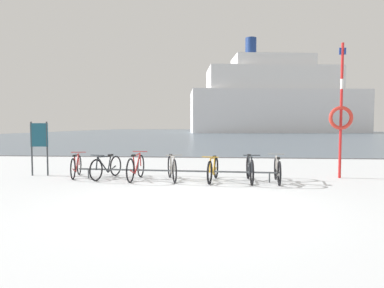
{
  "coord_description": "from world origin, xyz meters",
  "views": [
    {
      "loc": [
        0.58,
        -6.76,
        1.63
      ],
      "look_at": [
        -0.43,
        4.86,
        0.97
      ],
      "focal_mm": 31.4,
      "sensor_mm": 36.0,
      "label": 1
    }
  ],
  "objects_px": {
    "bicycle_2": "(136,167)",
    "bicycle_4": "(213,169)",
    "bicycle_5": "(250,169)",
    "info_sign": "(39,140)",
    "bicycle_0": "(76,166)",
    "rescue_post": "(341,114)",
    "bicycle_3": "(172,168)",
    "bicycle_1": "(106,167)",
    "ferry_ship": "(274,101)",
    "bicycle_6": "(277,170)"
  },
  "relations": [
    {
      "from": "bicycle_3",
      "to": "bicycle_5",
      "type": "bearing_deg",
      "value": -2.86
    },
    {
      "from": "bicycle_3",
      "to": "info_sign",
      "type": "height_order",
      "value": "info_sign"
    },
    {
      "from": "bicycle_0",
      "to": "rescue_post",
      "type": "height_order",
      "value": "rescue_post"
    },
    {
      "from": "bicycle_0",
      "to": "ferry_ship",
      "type": "bearing_deg",
      "value": 76.14
    },
    {
      "from": "bicycle_3",
      "to": "rescue_post",
      "type": "xyz_separation_m",
      "value": [
        5.08,
        0.87,
        1.6
      ]
    },
    {
      "from": "bicycle_5",
      "to": "ferry_ship",
      "type": "bearing_deg",
      "value": 80.78
    },
    {
      "from": "bicycle_2",
      "to": "bicycle_4",
      "type": "relative_size",
      "value": 1.01
    },
    {
      "from": "bicycle_5",
      "to": "ferry_ship",
      "type": "xyz_separation_m",
      "value": [
        10.45,
        64.39,
        6.41
      ]
    },
    {
      "from": "bicycle_3",
      "to": "info_sign",
      "type": "xyz_separation_m",
      "value": [
        -4.38,
        0.54,
        0.8
      ]
    },
    {
      "from": "bicycle_6",
      "to": "ferry_ship",
      "type": "distance_m",
      "value": 65.44
    },
    {
      "from": "bicycle_5",
      "to": "info_sign",
      "type": "distance_m",
      "value": 6.72
    },
    {
      "from": "bicycle_0",
      "to": "bicycle_1",
      "type": "height_order",
      "value": "bicycle_0"
    },
    {
      "from": "bicycle_1",
      "to": "info_sign",
      "type": "xyz_separation_m",
      "value": [
        -2.33,
        0.37,
        0.81
      ]
    },
    {
      "from": "bicycle_0",
      "to": "bicycle_3",
      "type": "height_order",
      "value": "bicycle_3"
    },
    {
      "from": "bicycle_0",
      "to": "bicycle_3",
      "type": "xyz_separation_m",
      "value": [
        3.07,
        -0.32,
        0.01
      ]
    },
    {
      "from": "bicycle_2",
      "to": "ferry_ship",
      "type": "xyz_separation_m",
      "value": [
        13.8,
        64.29,
        6.41
      ]
    },
    {
      "from": "bicycle_2",
      "to": "bicycle_3",
      "type": "distance_m",
      "value": 1.08
    },
    {
      "from": "bicycle_0",
      "to": "bicycle_4",
      "type": "xyz_separation_m",
      "value": [
        4.28,
        -0.38,
        -0.0
      ]
    },
    {
      "from": "bicycle_0",
      "to": "bicycle_2",
      "type": "height_order",
      "value": "bicycle_2"
    },
    {
      "from": "bicycle_2",
      "to": "bicycle_5",
      "type": "relative_size",
      "value": 0.99
    },
    {
      "from": "bicycle_0",
      "to": "info_sign",
      "type": "xyz_separation_m",
      "value": [
        -1.31,
        0.22,
        0.81
      ]
    },
    {
      "from": "bicycle_4",
      "to": "rescue_post",
      "type": "relative_size",
      "value": 0.42
    },
    {
      "from": "rescue_post",
      "to": "ferry_ship",
      "type": "height_order",
      "value": "ferry_ship"
    },
    {
      "from": "bicycle_3",
      "to": "bicycle_5",
      "type": "distance_m",
      "value": 2.26
    },
    {
      "from": "bicycle_2",
      "to": "rescue_post",
      "type": "relative_size",
      "value": 0.43
    },
    {
      "from": "bicycle_3",
      "to": "bicycle_1",
      "type": "bearing_deg",
      "value": 175.34
    },
    {
      "from": "bicycle_4",
      "to": "info_sign",
      "type": "distance_m",
      "value": 5.68
    },
    {
      "from": "bicycle_3",
      "to": "bicycle_6",
      "type": "distance_m",
      "value": 3.04
    },
    {
      "from": "bicycle_0",
      "to": "bicycle_3",
      "type": "relative_size",
      "value": 0.97
    },
    {
      "from": "info_sign",
      "to": "bicycle_5",
      "type": "bearing_deg",
      "value": -5.59
    },
    {
      "from": "info_sign",
      "to": "ferry_ship",
      "type": "distance_m",
      "value": 66.23
    },
    {
      "from": "info_sign",
      "to": "bicycle_0",
      "type": "bearing_deg",
      "value": -9.57
    },
    {
      "from": "bicycle_2",
      "to": "info_sign",
      "type": "relative_size",
      "value": 1.01
    },
    {
      "from": "bicycle_2",
      "to": "bicycle_6",
      "type": "height_order",
      "value": "bicycle_2"
    },
    {
      "from": "bicycle_5",
      "to": "rescue_post",
      "type": "height_order",
      "value": "rescue_post"
    },
    {
      "from": "bicycle_0",
      "to": "bicycle_5",
      "type": "xyz_separation_m",
      "value": [
        5.33,
        -0.43,
        0.02
      ]
    },
    {
      "from": "bicycle_5",
      "to": "bicycle_1",
      "type": "bearing_deg",
      "value": 176.28
    },
    {
      "from": "ferry_ship",
      "to": "info_sign",
      "type": "bearing_deg",
      "value": -105.01
    },
    {
      "from": "bicycle_1",
      "to": "bicycle_6",
      "type": "xyz_separation_m",
      "value": [
        5.08,
        -0.29,
        0.01
      ]
    },
    {
      "from": "bicycle_3",
      "to": "bicycle_5",
      "type": "height_order",
      "value": "bicycle_5"
    },
    {
      "from": "bicycle_2",
      "to": "rescue_post",
      "type": "xyz_separation_m",
      "value": [
        6.16,
        0.88,
        1.59
      ]
    },
    {
      "from": "bicycle_3",
      "to": "rescue_post",
      "type": "height_order",
      "value": "rescue_post"
    },
    {
      "from": "bicycle_4",
      "to": "bicycle_6",
      "type": "relative_size",
      "value": 1.01
    },
    {
      "from": "rescue_post",
      "to": "bicycle_3",
      "type": "bearing_deg",
      "value": -170.29
    },
    {
      "from": "bicycle_5",
      "to": "bicycle_4",
      "type": "bearing_deg",
      "value": 177.56
    },
    {
      "from": "bicycle_4",
      "to": "rescue_post",
      "type": "xyz_separation_m",
      "value": [
        3.87,
        0.94,
        1.62
      ]
    },
    {
      "from": "bicycle_0",
      "to": "rescue_post",
      "type": "xyz_separation_m",
      "value": [
        8.14,
        0.55,
        1.62
      ]
    },
    {
      "from": "bicycle_6",
      "to": "info_sign",
      "type": "bearing_deg",
      "value": 174.91
    },
    {
      "from": "bicycle_1",
      "to": "bicycle_5",
      "type": "bearing_deg",
      "value": -3.72
    },
    {
      "from": "bicycle_3",
      "to": "bicycle_4",
      "type": "height_order",
      "value": "bicycle_3"
    }
  ]
}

